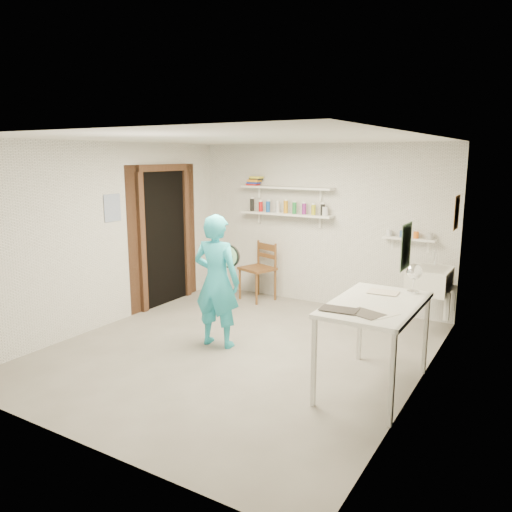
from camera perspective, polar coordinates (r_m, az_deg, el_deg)
The scene contains 27 objects.
floor at distance 5.91m, azimuth -2.02°, elevation -10.79°, with size 4.00×4.50×0.02m, color slate.
ceiling at distance 5.48m, azimuth -2.20°, elevation 13.35°, with size 4.00×4.50×0.02m, color silver.
wall_back at distance 7.54m, azimuth 7.27°, elevation 3.52°, with size 4.00×0.02×2.40m, color silver.
wall_front at distance 3.92m, azimuth -20.41°, elevation -4.45°, with size 4.00×0.02×2.40m, color silver.
wall_left at distance 6.86m, azimuth -16.36°, elevation 2.36°, with size 0.02×4.50×2.40m, color silver.
wall_right at distance 4.81m, azimuth 18.46°, elevation -1.48°, with size 0.02×4.50×2.40m, color silver.
doorway_recess at distance 7.62m, azimuth -10.41°, elevation 1.98°, with size 0.02×0.90×2.00m, color black.
corridor_box at distance 8.09m, azimuth -14.22°, elevation 2.72°, with size 1.40×1.50×2.10m, color brown.
door_lintel at distance 7.51m, azimuth -10.58°, elevation 9.89°, with size 0.06×1.05×0.10m, color brown.
door_jamb_near at distance 7.24m, azimuth -12.89°, elevation 1.39°, with size 0.06×0.10×2.00m, color brown.
door_jamb_far at distance 7.98m, azimuth -7.94°, elevation 2.48°, with size 0.06×0.10×2.00m, color brown.
shelf_lower at distance 7.62m, azimuth 3.45°, elevation 4.80°, with size 1.50×0.22×0.03m, color white.
shelf_upper at distance 7.59m, azimuth 3.49°, elevation 7.81°, with size 1.50×0.22×0.03m, color white.
ledge_shelf at distance 7.04m, azimuth 17.07°, elevation 1.89°, with size 0.70×0.14×0.03m, color white.
poster_left at distance 6.83m, azimuth -16.09°, elevation 5.31°, with size 0.01×0.28×0.36m, color #334C7F.
poster_right_a at distance 6.51m, azimuth 21.96°, elevation 4.64°, with size 0.01×0.34×0.42m, color #995933.
poster_right_b at distance 4.23m, azimuth 16.78°, elevation 1.06°, with size 0.01×0.30×0.38m, color #3F724C.
belfast_sink at distance 6.59m, azimuth 19.23°, elevation -2.61°, with size 0.48×0.60×0.30m, color white.
man at distance 5.84m, azimuth -4.52°, elevation -2.87°, with size 0.57×0.38×1.57m, color #28B2C9.
wall_clock at distance 5.94m, azimuth -3.15°, elevation -0.01°, with size 0.28×0.28×0.04m, color beige.
wooden_chair at distance 7.75m, azimuth 0.17°, elevation -1.45°, with size 0.46×0.44×1.00m, color brown.
work_table at distance 4.98m, azimuth 13.31°, elevation -9.98°, with size 0.78×1.30×0.87m, color silver.
desk_lamp at distance 5.22m, azimuth 17.63°, elevation -1.71°, with size 0.16×0.16×0.16m, color silver.
spray_cans at distance 7.61m, azimuth 3.46°, elevation 5.55°, with size 1.31×0.06×0.17m.
book_stack at distance 7.85m, azimuth -0.17°, elevation 8.57°, with size 0.26×0.14×0.14m.
ledge_pots at distance 7.04m, azimuth 17.10°, elevation 2.37°, with size 0.48×0.07×0.09m.
papers at distance 4.84m, azimuth 13.55°, elevation -5.10°, with size 0.30×0.22×0.02m.
Camera 1 is at (2.98, -4.59, 2.22)m, focal length 35.00 mm.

